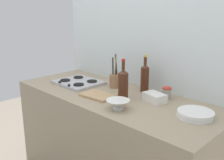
{
  "coord_description": "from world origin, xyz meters",
  "views": [
    {
      "loc": [
        1.39,
        -1.39,
        1.56
      ],
      "look_at": [
        0.0,
        0.0,
        1.02
      ],
      "focal_mm": 41.2,
      "sensor_mm": 36.0,
      "label": 1
    }
  ],
  "objects_px": {
    "plate_stack": "(195,114)",
    "utensil_crock": "(115,80)",
    "wine_bottle_mid_left": "(123,84)",
    "mixing_bowl": "(118,104)",
    "stovetop_hob": "(78,82)",
    "condiment_jar_front": "(167,93)",
    "butter_dish": "(154,98)",
    "cutting_board": "(98,96)",
    "wine_bottle_leftmost": "(145,77)"
  },
  "relations": [
    {
      "from": "plate_stack",
      "to": "butter_dish",
      "type": "bearing_deg",
      "value": 171.84
    },
    {
      "from": "wine_bottle_leftmost",
      "to": "condiment_jar_front",
      "type": "height_order",
      "value": "wine_bottle_leftmost"
    },
    {
      "from": "wine_bottle_leftmost",
      "to": "wine_bottle_mid_left",
      "type": "bearing_deg",
      "value": -90.64
    },
    {
      "from": "butter_dish",
      "to": "utensil_crock",
      "type": "xyz_separation_m",
      "value": [
        -0.47,
        0.06,
        0.04
      ]
    },
    {
      "from": "wine_bottle_leftmost",
      "to": "utensil_crock",
      "type": "distance_m",
      "value": 0.28
    },
    {
      "from": "utensil_crock",
      "to": "butter_dish",
      "type": "bearing_deg",
      "value": -6.98
    },
    {
      "from": "mixing_bowl",
      "to": "utensil_crock",
      "type": "height_order",
      "value": "utensil_crock"
    },
    {
      "from": "wine_bottle_leftmost",
      "to": "butter_dish",
      "type": "height_order",
      "value": "wine_bottle_leftmost"
    },
    {
      "from": "stovetop_hob",
      "to": "wine_bottle_mid_left",
      "type": "bearing_deg",
      "value": -1.65
    },
    {
      "from": "stovetop_hob",
      "to": "condiment_jar_front",
      "type": "bearing_deg",
      "value": 15.48
    },
    {
      "from": "condiment_jar_front",
      "to": "cutting_board",
      "type": "relative_size",
      "value": 0.35
    },
    {
      "from": "cutting_board",
      "to": "stovetop_hob",
      "type": "bearing_deg",
      "value": 163.39
    },
    {
      "from": "wine_bottle_leftmost",
      "to": "butter_dish",
      "type": "distance_m",
      "value": 0.27
    },
    {
      "from": "stovetop_hob",
      "to": "wine_bottle_mid_left",
      "type": "xyz_separation_m",
      "value": [
        0.57,
        -0.02,
        0.11
      ]
    },
    {
      "from": "butter_dish",
      "to": "condiment_jar_front",
      "type": "bearing_deg",
      "value": 79.35
    },
    {
      "from": "utensil_crock",
      "to": "cutting_board",
      "type": "height_order",
      "value": "utensil_crock"
    },
    {
      "from": "butter_dish",
      "to": "cutting_board",
      "type": "xyz_separation_m",
      "value": [
        -0.38,
        -0.22,
        -0.02
      ]
    },
    {
      "from": "butter_dish",
      "to": "plate_stack",
      "type": "bearing_deg",
      "value": -8.16
    },
    {
      "from": "plate_stack",
      "to": "condiment_jar_front",
      "type": "relative_size",
      "value": 2.55
    },
    {
      "from": "condiment_jar_front",
      "to": "wine_bottle_leftmost",
      "type": "bearing_deg",
      "value": 175.12
    },
    {
      "from": "wine_bottle_leftmost",
      "to": "utensil_crock",
      "type": "xyz_separation_m",
      "value": [
        -0.26,
        -0.09,
        -0.05
      ]
    },
    {
      "from": "wine_bottle_leftmost",
      "to": "plate_stack",
      "type": "bearing_deg",
      "value": -19.29
    },
    {
      "from": "stovetop_hob",
      "to": "plate_stack",
      "type": "bearing_deg",
      "value": 2.4
    },
    {
      "from": "utensil_crock",
      "to": "wine_bottle_leftmost",
      "type": "bearing_deg",
      "value": 18.69
    },
    {
      "from": "wine_bottle_mid_left",
      "to": "utensil_crock",
      "type": "distance_m",
      "value": 0.31
    },
    {
      "from": "wine_bottle_mid_left",
      "to": "mixing_bowl",
      "type": "relative_size",
      "value": 1.89
    },
    {
      "from": "wine_bottle_mid_left",
      "to": "utensil_crock",
      "type": "xyz_separation_m",
      "value": [
        -0.26,
        0.17,
        -0.05
      ]
    },
    {
      "from": "stovetop_hob",
      "to": "wine_bottle_leftmost",
      "type": "height_order",
      "value": "wine_bottle_leftmost"
    },
    {
      "from": "mixing_bowl",
      "to": "condiment_jar_front",
      "type": "height_order",
      "value": "condiment_jar_front"
    },
    {
      "from": "wine_bottle_mid_left",
      "to": "butter_dish",
      "type": "bearing_deg",
      "value": 28.58
    },
    {
      "from": "wine_bottle_mid_left",
      "to": "stovetop_hob",
      "type": "bearing_deg",
      "value": 178.35
    },
    {
      "from": "utensil_crock",
      "to": "cutting_board",
      "type": "relative_size",
      "value": 1.16
    },
    {
      "from": "butter_dish",
      "to": "condiment_jar_front",
      "type": "distance_m",
      "value": 0.13
    },
    {
      "from": "wine_bottle_mid_left",
      "to": "butter_dish",
      "type": "xyz_separation_m",
      "value": [
        0.21,
        0.11,
        -0.09
      ]
    },
    {
      "from": "cutting_board",
      "to": "utensil_crock",
      "type": "bearing_deg",
      "value": 106.8
    },
    {
      "from": "plate_stack",
      "to": "mixing_bowl",
      "type": "bearing_deg",
      "value": -150.91
    },
    {
      "from": "wine_bottle_mid_left",
      "to": "butter_dish",
      "type": "height_order",
      "value": "wine_bottle_mid_left"
    },
    {
      "from": "wine_bottle_leftmost",
      "to": "butter_dish",
      "type": "relative_size",
      "value": 1.88
    },
    {
      "from": "plate_stack",
      "to": "butter_dish",
      "type": "xyz_separation_m",
      "value": [
        -0.35,
        0.05,
        0.01
      ]
    },
    {
      "from": "plate_stack",
      "to": "utensil_crock",
      "type": "height_order",
      "value": "utensil_crock"
    },
    {
      "from": "stovetop_hob",
      "to": "mixing_bowl",
      "type": "height_order",
      "value": "mixing_bowl"
    },
    {
      "from": "wine_bottle_leftmost",
      "to": "mixing_bowl",
      "type": "relative_size",
      "value": 1.88
    },
    {
      "from": "stovetop_hob",
      "to": "cutting_board",
      "type": "height_order",
      "value": "stovetop_hob"
    },
    {
      "from": "plate_stack",
      "to": "wine_bottle_leftmost",
      "type": "relative_size",
      "value": 0.75
    },
    {
      "from": "condiment_jar_front",
      "to": "wine_bottle_mid_left",
      "type": "bearing_deg",
      "value": -134.24
    },
    {
      "from": "stovetop_hob",
      "to": "utensil_crock",
      "type": "height_order",
      "value": "utensil_crock"
    },
    {
      "from": "cutting_board",
      "to": "condiment_jar_front",
      "type": "bearing_deg",
      "value": 39.97
    },
    {
      "from": "stovetop_hob",
      "to": "mixing_bowl",
      "type": "distance_m",
      "value": 0.72
    },
    {
      "from": "mixing_bowl",
      "to": "condiment_jar_front",
      "type": "xyz_separation_m",
      "value": [
        0.11,
        0.42,
        0.01
      ]
    },
    {
      "from": "stovetop_hob",
      "to": "wine_bottle_leftmost",
      "type": "xyz_separation_m",
      "value": [
        0.57,
        0.24,
        0.11
      ]
    }
  ]
}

